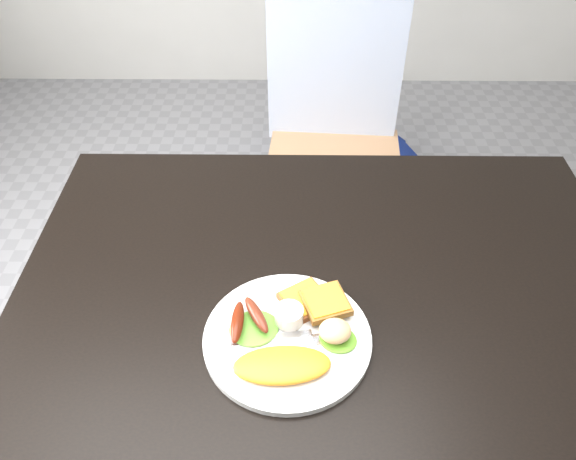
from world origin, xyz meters
The scene contains 15 objects.
room_floor centered at (0.00, 0.00, -0.01)m, with size 4.00×4.50×0.02m, color gray.
dining_table centered at (0.00, 0.00, 0.73)m, with size 1.20×0.80×0.04m, color black.
dining_chair centered at (0.06, 0.75, 0.45)m, with size 0.44×0.44×0.05m, color #A07552.
person centered at (0.18, 0.80, 0.85)m, with size 0.61×0.41×1.70m, color navy.
plate centered at (-0.08, -0.16, 0.76)m, with size 0.29×0.29×0.01m, color white.
lettuce_left centered at (-0.14, -0.15, 0.77)m, with size 0.09×0.08×0.01m, color #3D8232.
lettuce_right centered at (0.01, -0.17, 0.77)m, with size 0.07×0.06×0.01m, color #30871B.
omelette centered at (-0.09, -0.23, 0.77)m, with size 0.16×0.08×0.02m, color #FFA733.
sausage_a centered at (-0.16, -0.15, 0.78)m, with size 0.02×0.09×0.02m, color #5F0D07.
sausage_b centered at (-0.13, -0.13, 0.78)m, with size 0.02×0.09×0.02m, color maroon.
ramekin centered at (-0.07, -0.13, 0.78)m, with size 0.05×0.05×0.03m, color white.
toast_a centered at (-0.05, -0.09, 0.77)m, with size 0.08×0.08×0.01m, color brown.
toast_b centered at (-0.01, -0.10, 0.78)m, with size 0.08×0.08×0.01m, color olive.
potato_salad centered at (0.00, -0.17, 0.79)m, with size 0.06×0.05×0.03m, color #F2EBA8.
fork centered at (-0.12, -0.17, 0.76)m, with size 0.17×0.01×0.00m, color #ADAFB7.
Camera 1 is at (-0.07, -0.75, 1.55)m, focal length 35.00 mm.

